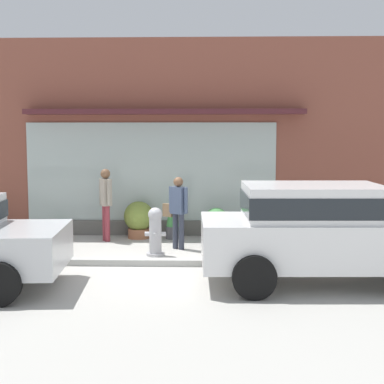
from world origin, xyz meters
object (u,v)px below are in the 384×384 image
at_px(pedestrian_with_handbag, 177,208).
at_px(potted_plant_corner_tall, 139,219).
at_px(potted_plant_by_entrance, 173,214).
at_px(parked_car_white, 320,228).
at_px(potted_plant_window_center, 275,224).
at_px(potted_plant_trailing_edge, 381,228).
at_px(potted_plant_near_hydrant, 43,231).
at_px(fire_hydrant, 155,231).
at_px(potted_plant_doorstep, 216,223).
at_px(pedestrian_passerby, 106,199).

relative_size(pedestrian_with_handbag, potted_plant_corner_tall, 1.78).
bearing_deg(potted_plant_by_entrance, parked_car_white, -55.68).
height_order(potted_plant_window_center, potted_plant_trailing_edge, potted_plant_window_center).
height_order(pedestrian_with_handbag, potted_plant_by_entrance, pedestrian_with_handbag).
relative_size(potted_plant_near_hydrant, potted_plant_by_entrance, 0.37).
xyz_separation_m(fire_hydrant, parked_car_white, (2.91, -2.07, 0.43)).
bearing_deg(potted_plant_doorstep, potted_plant_trailing_edge, 1.95).
xyz_separation_m(fire_hydrant, potted_plant_doorstep, (1.25, 1.55, -0.07)).
height_order(pedestrian_passerby, potted_plant_doorstep, pedestrian_passerby).
relative_size(potted_plant_by_entrance, potted_plant_trailing_edge, 2.23).
relative_size(pedestrian_passerby, parked_car_white, 0.41).
distance_m(parked_car_white, potted_plant_near_hydrant, 6.71).
distance_m(pedestrian_with_handbag, parked_car_white, 3.73).
xyz_separation_m(parked_car_white, potted_plant_window_center, (-0.32, 3.64, -0.54)).
xyz_separation_m(parked_car_white, potted_plant_by_entrance, (-2.68, 3.92, -0.34)).
distance_m(potted_plant_corner_tall, potted_plant_doorstep, 1.86).
xyz_separation_m(fire_hydrant, potted_plant_window_center, (2.59, 1.57, -0.11)).
xyz_separation_m(potted_plant_by_entrance, potted_plant_trailing_edge, (4.79, -0.18, -0.30)).
distance_m(fire_hydrant, parked_car_white, 3.59).
bearing_deg(potted_plant_trailing_edge, potted_plant_doorstep, -178.05).
xyz_separation_m(potted_plant_window_center, potted_plant_by_entrance, (-2.36, 0.28, 0.20)).
xyz_separation_m(pedestrian_with_handbag, potted_plant_near_hydrant, (-3.14, 0.80, -0.66)).
distance_m(fire_hydrant, pedestrian_passerby, 2.06).
height_order(potted_plant_by_entrance, potted_plant_corner_tall, potted_plant_by_entrance).
bearing_deg(pedestrian_with_handbag, parked_car_white, 167.26).
relative_size(potted_plant_window_center, potted_plant_corner_tall, 0.84).
relative_size(fire_hydrant, parked_car_white, 0.24).
relative_size(pedestrian_with_handbag, potted_plant_window_center, 2.10).
distance_m(potted_plant_by_entrance, potted_plant_doorstep, 1.08).
bearing_deg(pedestrian_passerby, potted_plant_by_entrance, -109.57).
distance_m(parked_car_white, potted_plant_doorstep, 4.01).
relative_size(fire_hydrant, potted_plant_doorstep, 1.27).
bearing_deg(potted_plant_trailing_edge, potted_plant_by_entrance, 177.88).
distance_m(pedestrian_passerby, parked_car_white, 5.53).
relative_size(pedestrian_with_handbag, potted_plant_doorstep, 1.99).
relative_size(parked_car_white, potted_plant_doorstep, 5.25).
bearing_deg(fire_hydrant, pedestrian_with_handbag, 59.50).
distance_m(pedestrian_passerby, potted_plant_window_center, 3.91).
bearing_deg(potted_plant_doorstep, fire_hydrant, -128.88).
xyz_separation_m(potted_plant_near_hydrant, potted_plant_window_center, (5.32, 0.08, 0.16)).
height_order(parked_car_white, potted_plant_doorstep, parked_car_white).
bearing_deg(potted_plant_corner_tall, pedestrian_with_handbag, -51.20).
distance_m(potted_plant_trailing_edge, potted_plant_corner_tall, 5.60).
bearing_deg(potted_plant_by_entrance, potted_plant_corner_tall, 175.25).
xyz_separation_m(pedestrian_passerby, potted_plant_trailing_edge, (6.29, 0.13, -0.67)).
bearing_deg(potted_plant_window_center, pedestrian_passerby, -179.55).
bearing_deg(potted_plant_near_hydrant, potted_plant_corner_tall, 11.14).
height_order(fire_hydrant, potted_plant_by_entrance, potted_plant_by_entrance).
bearing_deg(parked_car_white, potted_plant_by_entrance, 122.41).
distance_m(pedestrian_passerby, potted_plant_by_entrance, 1.58).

